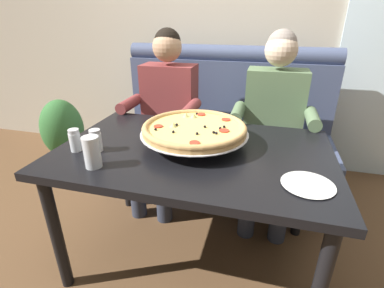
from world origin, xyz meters
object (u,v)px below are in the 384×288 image
Objects in this scene: booth_bench at (221,139)px; drinking_glass at (92,154)px; pizza at (194,129)px; potted_plant at (63,134)px; shaker_oregano at (75,142)px; plate_near_left at (308,183)px; shaker_pepper_flakes at (96,142)px; diner_right at (273,118)px; diner_left at (165,109)px; dining_table at (194,163)px.

booth_bench reaches higher than drinking_glass.
pizza is (-0.01, -0.85, 0.41)m from booth_bench.
pizza is at bearing -24.68° from potted_plant.
shaker_oregano is 1.09m from plate_near_left.
shaker_pepper_flakes is (-0.45, -0.21, -0.04)m from pizza.
potted_plant is (-0.99, 0.98, -0.40)m from drinking_glass.
pizza is 0.80× the size of potted_plant.
diner_right is at bearing 99.20° from plate_near_left.
plate_near_left is 2.14m from potted_plant.
diner_left is 1.26m from plate_near_left.
diner_right is 6.03× the size of plate_near_left.
dining_table is at bearing -26.44° from potted_plant.
pizza is (0.38, -0.59, 0.10)m from diner_left.
booth_bench is 0.57m from diner_left.
booth_bench is at bearing 66.43° from shaker_pepper_flakes.
shaker_oregano is at bearing -157.27° from pizza.
diner_right is at bearing 40.61° from shaker_oregano.
pizza is 4.91× the size of shaker_oregano.
diner_right is (0.39, -0.27, 0.31)m from booth_bench.
booth_bench is 1.36× the size of diner_left.
shaker_pepper_flakes reaches higher than plate_near_left.
dining_table is at bearing -78.00° from pizza.
potted_plant is (-1.91, 0.90, -0.35)m from plate_near_left.
plate_near_left reaches higher than potted_plant.
booth_bench is 8.19× the size of plate_near_left.
shaker_oregano is 0.10m from shaker_pepper_flakes.
shaker_oregano is (-0.56, -0.17, 0.13)m from dining_table.
dining_table is 9.49× the size of drinking_glass.
shaker_pepper_flakes is at bearing -95.23° from diner_left.
diner_right is 1.82× the size of potted_plant.
potted_plant is (-1.77, 0.04, -0.32)m from diner_right.
dining_table is 0.18m from pizza.
drinking_glass is at bearing -62.50° from shaker_pepper_flakes.
plate_near_left is at bearing -25.23° from potted_plant.
dining_table is 0.76m from diner_right.
shaker_oregano reaches higher than dining_table.
dining_table is 6.50× the size of plate_near_left.
diner_right is at bearing 0.00° from diner_left.
drinking_glass is 0.21× the size of potted_plant.
diner_left is 2.28× the size of pizza.
booth_bench is at bearing 62.51° from shaker_oregano.
dining_table is at bearing -90.00° from booth_bench.
diner_left is at bearing 84.77° from shaker_pepper_flakes.
plate_near_left is (0.53, -0.21, 0.09)m from dining_table.
plate_near_left is (0.53, -1.12, 0.34)m from booth_bench.
booth_bench is 0.57m from diner_right.
shaker_pepper_flakes is at bearing -137.03° from diner_right.
pizza reaches higher than dining_table.
dining_table is 1.08× the size of diner_right.
shaker_oregano is at bearing -117.49° from booth_bench.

